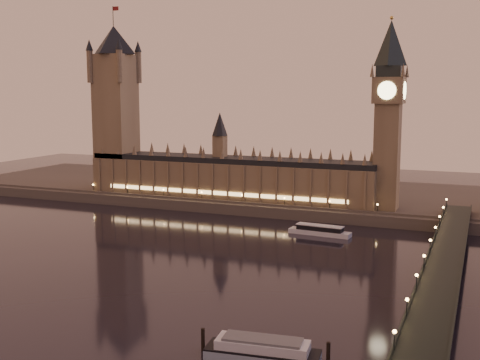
# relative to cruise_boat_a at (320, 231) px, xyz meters

# --- Properties ---
(ground) EXTENTS (700.00, 700.00, 0.00)m
(ground) POSITION_rel_cruise_boat_a_xyz_m (-29.88, -72.41, -2.18)
(ground) COLOR black
(ground) RESTS_ON ground
(far_embankment) EXTENTS (560.00, 130.00, 6.00)m
(far_embankment) POSITION_rel_cruise_boat_a_xyz_m (0.12, 92.59, 0.82)
(far_embankment) COLOR #423D35
(far_embankment) RESTS_ON ground
(palace_of_westminster) EXTENTS (180.00, 26.62, 52.00)m
(palace_of_westminster) POSITION_rel_cruise_boat_a_xyz_m (-70.01, 48.58, 19.52)
(palace_of_westminster) COLOR brown
(palace_of_westminster) RESTS_ON ground
(victoria_tower) EXTENTS (31.68, 31.68, 118.00)m
(victoria_tower) POSITION_rel_cruise_boat_a_xyz_m (-149.88, 48.59, 63.61)
(victoria_tower) COLOR brown
(victoria_tower) RESTS_ON ground
(big_ben) EXTENTS (17.68, 17.68, 104.00)m
(big_ben) POSITION_rel_cruise_boat_a_xyz_m (24.11, 48.58, 61.77)
(big_ben) COLOR brown
(big_ben) RESTS_ON ground
(westminster_bridge) EXTENTS (13.20, 260.00, 15.30)m
(westminster_bridge) POSITION_rel_cruise_boat_a_xyz_m (61.73, -72.41, 3.33)
(westminster_bridge) COLOR black
(westminster_bridge) RESTS_ON ground
(cruise_boat_a) EXTENTS (31.41, 9.17, 4.96)m
(cruise_boat_a) POSITION_rel_cruise_boat_a_xyz_m (0.00, 0.00, 0.00)
(cruise_boat_a) COLOR silver
(cruise_boat_a) RESTS_ON ground
(moored_barge) EXTENTS (34.88, 12.04, 6.44)m
(moored_barge) POSITION_rel_cruise_boat_a_xyz_m (22.21, -142.80, 0.53)
(moored_barge) COLOR #889DAD
(moored_barge) RESTS_ON ground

